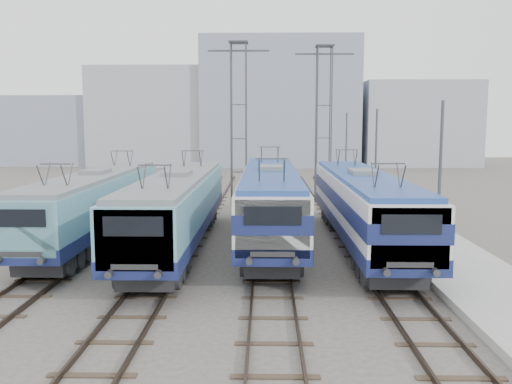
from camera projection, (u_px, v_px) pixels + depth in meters
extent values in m
plane|color=#514C47|center=(209.00, 298.00, 19.17)|extent=(160.00, 160.00, 0.00)
cube|color=#9E9E99|center=(430.00, 245.00, 26.91)|extent=(4.00, 70.00, 0.30)
cube|color=navy|center=(97.00, 216.00, 28.09)|extent=(2.78, 17.54, 0.58)
cube|color=#5C97A9|center=(96.00, 194.00, 27.94)|extent=(2.73, 17.54, 1.75)
cube|color=#5C97A9|center=(24.00, 229.00, 19.60)|extent=(2.51, 0.68, 1.99)
cube|color=slate|center=(96.00, 175.00, 27.82)|extent=(2.51, 16.84, 0.19)
cube|color=#262628|center=(54.00, 258.00, 22.38)|extent=(2.05, 3.51, 0.66)
cube|color=#262628|center=(126.00, 212.00, 33.98)|extent=(2.05, 3.51, 0.66)
cube|color=navy|center=(179.00, 222.00, 26.45)|extent=(2.84, 17.91, 0.60)
cube|color=#5C97A9|center=(178.00, 197.00, 26.30)|extent=(2.79, 17.91, 1.79)
cube|color=#5C97A9|center=(136.00, 239.00, 17.79)|extent=(2.56, 0.70, 2.03)
cube|color=slate|center=(178.00, 177.00, 26.17)|extent=(2.56, 17.20, 0.20)
cube|color=#262628|center=(154.00, 269.00, 20.62)|extent=(2.09, 3.58, 0.67)
cube|color=#262628|center=(195.00, 216.00, 32.47)|extent=(2.09, 3.58, 0.67)
cube|color=navy|center=(270.00, 215.00, 28.25)|extent=(2.92, 18.46, 0.62)
cube|color=silver|center=(270.00, 191.00, 28.09)|extent=(2.87, 18.46, 1.85)
cube|color=navy|center=(270.00, 192.00, 28.10)|extent=(2.91, 18.48, 0.72)
cube|color=silver|center=(272.00, 227.00, 19.32)|extent=(2.64, 0.72, 2.09)
cube|color=navy|center=(270.00, 172.00, 27.96)|extent=(2.64, 17.72, 0.21)
cube|color=#262628|center=(271.00, 258.00, 22.25)|extent=(2.15, 3.69, 0.69)
cube|color=#262628|center=(269.00, 210.00, 34.45)|extent=(2.15, 3.69, 0.69)
cube|color=navy|center=(361.00, 220.00, 26.75)|extent=(2.86, 18.06, 0.60)
cube|color=silver|center=(362.00, 196.00, 26.60)|extent=(2.81, 18.06, 1.81)
cube|color=navy|center=(362.00, 197.00, 26.60)|extent=(2.85, 18.08, 0.70)
cube|color=silver|center=(408.00, 237.00, 18.01)|extent=(2.59, 0.70, 2.05)
cube|color=navy|center=(363.00, 176.00, 26.47)|extent=(2.59, 17.34, 0.20)
cube|color=#262628|center=(388.00, 267.00, 20.87)|extent=(2.11, 3.61, 0.68)
cube|color=#262628|center=(344.00, 215.00, 32.82)|extent=(2.11, 3.61, 0.68)
cylinder|color=#3F4247|center=(231.00, 125.00, 39.69)|extent=(0.10, 0.10, 12.00)
cylinder|color=#3F4247|center=(246.00, 125.00, 39.67)|extent=(0.10, 0.10, 12.00)
cylinder|color=#3F4247|center=(232.00, 125.00, 40.78)|extent=(0.10, 0.10, 12.00)
cylinder|color=#3F4247|center=(246.00, 125.00, 40.76)|extent=(0.10, 0.10, 12.00)
cube|color=#3F4247|center=(238.00, 51.00, 39.54)|extent=(4.50, 0.12, 0.12)
cylinder|color=#3F4247|center=(317.00, 125.00, 41.56)|extent=(0.10, 0.10, 12.00)
cylinder|color=#3F4247|center=(331.00, 125.00, 41.54)|extent=(0.10, 0.10, 12.00)
cylinder|color=#3F4247|center=(316.00, 125.00, 42.65)|extent=(0.10, 0.10, 12.00)
cylinder|color=#3F4247|center=(330.00, 125.00, 42.63)|extent=(0.10, 0.10, 12.00)
cube|color=#3F4247|center=(325.00, 54.00, 41.41)|extent=(4.50, 0.12, 0.12)
cylinder|color=#3F4247|center=(439.00, 193.00, 20.56)|extent=(0.12, 0.12, 7.00)
cylinder|color=#3F4247|center=(375.00, 168.00, 32.46)|extent=(0.12, 0.12, 7.00)
cylinder|color=#3F4247|center=(346.00, 156.00, 44.36)|extent=(0.12, 0.12, 7.00)
cube|color=#999FAB|center=(158.00, 117.00, 80.02)|extent=(18.00, 12.00, 14.00)
cube|color=gray|center=(279.00, 103.00, 79.45)|extent=(22.00, 14.00, 18.00)
cube|color=#999FAB|center=(415.00, 124.00, 79.48)|extent=(16.00, 12.00, 12.00)
cube|color=gray|center=(51.00, 131.00, 80.55)|extent=(14.00, 10.00, 10.00)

